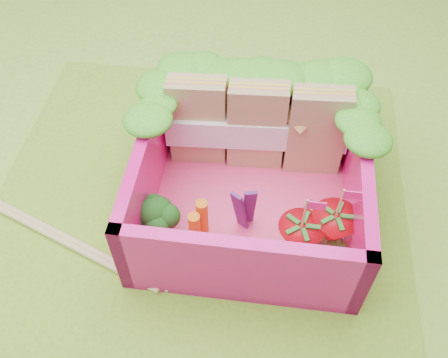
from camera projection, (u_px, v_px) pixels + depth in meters
name	position (u px, v px, depth m)	size (l,w,h in m)	color
ground	(199.00, 207.00, 3.18)	(14.00, 14.00, 0.00)	#81B633
placemat	(199.00, 206.00, 3.17)	(2.60, 2.60, 0.03)	#6FA825
bento_floor	(249.00, 204.00, 3.13)	(1.30, 1.30, 0.05)	#EC3C77
bento_box	(251.00, 179.00, 2.94)	(1.30, 1.30, 0.55)	#FA158B
lettuce_ruffle	(260.00, 84.00, 2.97)	(1.43, 0.77, 0.11)	#299A1C
sandwich_stack	(258.00, 127.00, 3.10)	(1.14, 0.24, 0.63)	tan
broccoli	(157.00, 213.00, 2.84)	(0.32, 0.32, 0.25)	#70AC53
carrot_sticks	(199.00, 223.00, 2.85)	(0.10, 0.15, 0.27)	orange
purple_wedges	(244.00, 209.00, 2.84)	(0.12, 0.08, 0.38)	#561B60
strawberry_left	(299.00, 239.00, 2.78)	(0.25, 0.25, 0.49)	red
strawberry_right	(332.00, 229.00, 2.82)	(0.26, 0.26, 0.50)	red
snap_peas	(313.00, 236.00, 2.92)	(0.62, 0.54, 0.05)	#53C33D
chopsticks	(14.00, 213.00, 3.09)	(2.13, 0.84, 0.04)	#D6B775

